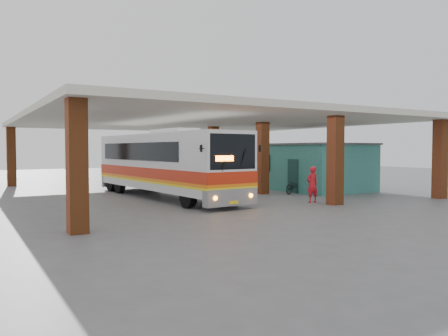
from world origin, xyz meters
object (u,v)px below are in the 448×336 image
motorcycle (294,186)px  coach_bus (165,164)px  red_chair (264,184)px  pedestrian (312,184)px

motorcycle → coach_bus: bearing=53.8°
coach_bus → red_chair: coach_bus is taller
motorcycle → red_chair: 3.60m
pedestrian → red_chair: bearing=-104.0°
motorcycle → red_chair: size_ratio=2.35×
pedestrian → coach_bus: bearing=-43.2°
coach_bus → pedestrian: coach_bus is taller
pedestrian → red_chair: pedestrian is taller
coach_bus → motorcycle: (7.58, -2.08, -1.41)m
coach_bus → motorcycle: bearing=-19.3°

